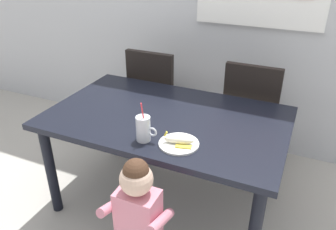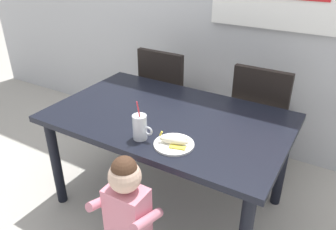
{
  "view_description": "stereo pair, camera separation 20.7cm",
  "coord_description": "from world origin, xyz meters",
  "px_view_note": "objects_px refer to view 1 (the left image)",
  "views": [
    {
      "loc": [
        0.8,
        -1.77,
        1.77
      ],
      "look_at": [
        0.05,
        -0.1,
        0.8
      ],
      "focal_mm": 35.6,
      "sensor_mm": 36.0,
      "label": 1
    },
    {
      "loc": [
        0.99,
        -1.67,
        1.77
      ],
      "look_at": [
        0.05,
        -0.1,
        0.8
      ],
      "focal_mm": 35.6,
      "sensor_mm": 36.0,
      "label": 2
    }
  ],
  "objects_px": {
    "dining_table": "(167,127)",
    "toddler_standing": "(138,210)",
    "dining_chair_right": "(251,111)",
    "milk_cup": "(144,130)",
    "dining_chair_left": "(156,94)",
    "peeled_banana": "(179,140)",
    "snack_plate": "(179,144)"
  },
  "relations": [
    {
      "from": "dining_chair_right",
      "to": "snack_plate",
      "type": "relative_size",
      "value": 4.17
    },
    {
      "from": "dining_chair_left",
      "to": "milk_cup",
      "type": "height_order",
      "value": "milk_cup"
    },
    {
      "from": "dining_chair_right",
      "to": "toddler_standing",
      "type": "distance_m",
      "value": 1.38
    },
    {
      "from": "toddler_standing",
      "to": "peeled_banana",
      "type": "distance_m",
      "value": 0.44
    },
    {
      "from": "dining_chair_left",
      "to": "peeled_banana",
      "type": "bearing_deg",
      "value": 122.7
    },
    {
      "from": "dining_chair_right",
      "to": "peeled_banana",
      "type": "relative_size",
      "value": 5.47
    },
    {
      "from": "toddler_standing",
      "to": "snack_plate",
      "type": "xyz_separation_m",
      "value": [
        0.08,
        0.35,
        0.22
      ]
    },
    {
      "from": "milk_cup",
      "to": "peeled_banana",
      "type": "distance_m",
      "value": 0.21
    },
    {
      "from": "toddler_standing",
      "to": "milk_cup",
      "type": "distance_m",
      "value": 0.44
    },
    {
      "from": "snack_plate",
      "to": "milk_cup",
      "type": "bearing_deg",
      "value": -169.96
    },
    {
      "from": "dining_chair_left",
      "to": "milk_cup",
      "type": "relative_size",
      "value": 3.82
    },
    {
      "from": "dining_chair_right",
      "to": "toddler_standing",
      "type": "bearing_deg",
      "value": 77.09
    },
    {
      "from": "dining_table",
      "to": "milk_cup",
      "type": "height_order",
      "value": "milk_cup"
    },
    {
      "from": "dining_chair_right",
      "to": "snack_plate",
      "type": "bearing_deg",
      "value": 77.04
    },
    {
      "from": "dining_table",
      "to": "dining_chair_right",
      "type": "height_order",
      "value": "dining_chair_right"
    },
    {
      "from": "dining_chair_right",
      "to": "dining_chair_left",
      "type": "bearing_deg",
      "value": 1.59
    },
    {
      "from": "dining_chair_right",
      "to": "milk_cup",
      "type": "distance_m",
      "value": 1.14
    },
    {
      "from": "dining_table",
      "to": "snack_plate",
      "type": "relative_size",
      "value": 6.79
    },
    {
      "from": "dining_chair_right",
      "to": "toddler_standing",
      "type": "relative_size",
      "value": 1.15
    },
    {
      "from": "dining_table",
      "to": "peeled_banana",
      "type": "bearing_deg",
      "value": -54.33
    },
    {
      "from": "dining_table",
      "to": "toddler_standing",
      "type": "height_order",
      "value": "toddler_standing"
    },
    {
      "from": "dining_table",
      "to": "snack_plate",
      "type": "distance_m",
      "value": 0.38
    },
    {
      "from": "dining_chair_left",
      "to": "dining_table",
      "type": "bearing_deg",
      "value": 121.3
    },
    {
      "from": "dining_table",
      "to": "dining_chair_right",
      "type": "xyz_separation_m",
      "value": [
        0.44,
        0.69,
        -0.11
      ]
    },
    {
      "from": "dining_chair_left",
      "to": "milk_cup",
      "type": "xyz_separation_m",
      "value": [
        0.41,
        -1.0,
        0.26
      ]
    },
    {
      "from": "toddler_standing",
      "to": "dining_chair_right",
      "type": "bearing_deg",
      "value": 77.09
    },
    {
      "from": "dining_table",
      "to": "peeled_banana",
      "type": "xyz_separation_m",
      "value": [
        0.21,
        -0.3,
        0.12
      ]
    },
    {
      "from": "snack_plate",
      "to": "peeled_banana",
      "type": "relative_size",
      "value": 1.31
    },
    {
      "from": "dining_chair_right",
      "to": "peeled_banana",
      "type": "height_order",
      "value": "dining_chair_right"
    },
    {
      "from": "dining_chair_left",
      "to": "dining_chair_right",
      "type": "bearing_deg",
      "value": -178.41
    },
    {
      "from": "dining_table",
      "to": "peeled_banana",
      "type": "distance_m",
      "value": 0.39
    },
    {
      "from": "dining_chair_left",
      "to": "dining_chair_right",
      "type": "distance_m",
      "value": 0.85
    }
  ]
}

